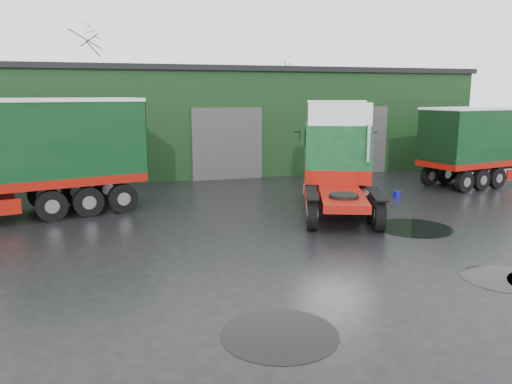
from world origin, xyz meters
TOP-DOWN VIEW (x-y plane):
  - ground at (0.00, 0.00)m, footprint 100.00×100.00m
  - warehouse at (2.00, 20.00)m, footprint 32.40×12.40m
  - hero_tractor at (4.36, 4.50)m, footprint 5.40×7.78m
  - wash_bucket at (8.38, 6.70)m, footprint 0.36×0.36m
  - tree_back_a at (-6.00, 30.00)m, footprint 4.40×4.40m
  - tree_back_b at (10.00, 30.00)m, footprint 4.40×4.40m
  - puddle_0 at (-1.30, -4.52)m, footprint 2.41×2.41m
  - puddle_1 at (5.99, 1.78)m, footprint 2.77×2.77m
  - puddle_3 at (5.31, -3.27)m, footprint 2.07×2.07m

SIDE VIEW (x-z plane):
  - ground at x=0.00m, z-range 0.00..0.00m
  - puddle_0 at x=-1.30m, z-range 0.00..0.01m
  - puddle_1 at x=5.99m, z-range 0.00..0.01m
  - puddle_3 at x=5.31m, z-range 0.00..0.01m
  - wash_bucket at x=8.38m, z-range 0.00..0.31m
  - hero_tractor at x=4.36m, z-range 0.00..4.45m
  - warehouse at x=2.00m, z-range 0.01..6.31m
  - tree_back_b at x=10.00m, z-range 0.00..7.50m
  - tree_back_a at x=-6.00m, z-range 0.00..9.50m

